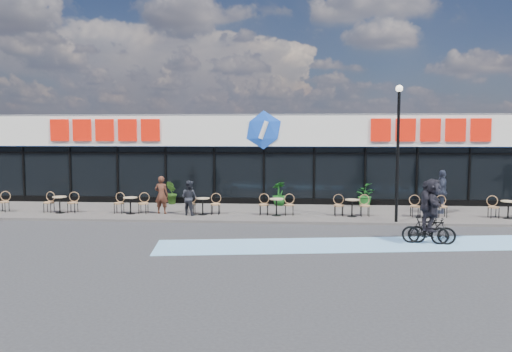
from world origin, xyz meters
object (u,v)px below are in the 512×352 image
(pedestrian_a, at_px, (442,192))
(patron_right, at_px, (189,198))
(lamp_post, at_px, (398,142))
(potted_plant_left, at_px, (172,193))
(cyclist_a, at_px, (426,217))
(potted_plant_right, at_px, (364,195))
(potted_plant_mid, at_px, (279,194))
(patron_left, at_px, (161,195))
(cyclist_b, at_px, (432,212))

(pedestrian_a, bearing_deg, patron_right, -68.20)
(lamp_post, bearing_deg, potted_plant_left, 157.49)
(lamp_post, relative_size, cyclist_a, 2.60)
(potted_plant_right, bearing_deg, potted_plant_mid, -178.50)
(potted_plant_right, height_order, patron_right, patron_right)
(lamp_post, height_order, potted_plant_left, lamp_post)
(patron_left, height_order, patron_right, patron_left)
(patron_left, height_order, cyclist_b, cyclist_b)
(lamp_post, relative_size, potted_plant_right, 4.93)
(potted_plant_left, distance_m, cyclist_b, 13.16)
(potted_plant_mid, distance_m, cyclist_b, 9.39)
(potted_plant_left, relative_size, cyclist_a, 0.55)
(potted_plant_mid, bearing_deg, cyclist_b, -55.99)
(potted_plant_left, distance_m, cyclist_a, 12.99)
(patron_left, distance_m, patron_right, 1.35)
(lamp_post, xyz_separation_m, potted_plant_mid, (-4.82, 4.20, -2.62))
(patron_right, distance_m, cyclist_a, 9.94)
(lamp_post, height_order, cyclist_a, lamp_post)
(cyclist_a, height_order, cyclist_b, cyclist_b)
(potted_plant_mid, bearing_deg, patron_right, -139.68)
(potted_plant_mid, distance_m, pedestrian_a, 7.51)
(potted_plant_left, height_order, potted_plant_mid, potted_plant_mid)
(cyclist_a, bearing_deg, potted_plant_left, 143.14)
(lamp_post, height_order, pedestrian_a, lamp_post)
(potted_plant_right, bearing_deg, cyclist_a, -83.42)
(lamp_post, relative_size, patron_right, 3.60)
(potted_plant_left, bearing_deg, patron_left, -85.13)
(potted_plant_right, bearing_deg, lamp_post, -80.89)
(cyclist_a, bearing_deg, patron_left, 154.27)
(potted_plant_mid, distance_m, patron_left, 5.87)
(patron_right, xyz_separation_m, pedestrian_a, (11.05, 1.33, 0.21))
(potted_plant_left, xyz_separation_m, patron_right, (1.55, -3.24, 0.18))
(potted_plant_right, xyz_separation_m, pedestrian_a, (3.13, -2.01, 0.42))
(cyclist_a, bearing_deg, lamp_post, 93.50)
(patron_left, bearing_deg, cyclist_a, 159.15)
(patron_left, xyz_separation_m, pedestrian_a, (12.36, 0.99, 0.13))
(potted_plant_mid, height_order, potted_plant_right, potted_plant_mid)
(potted_plant_mid, bearing_deg, lamp_post, -41.10)
(lamp_post, xyz_separation_m, pedestrian_a, (2.43, 2.31, -2.24))
(patron_right, relative_size, cyclist_b, 0.70)
(potted_plant_right, height_order, cyclist_a, cyclist_a)
(lamp_post, xyz_separation_m, cyclist_a, (0.22, -3.57, -2.43))
(lamp_post, bearing_deg, pedestrian_a, 43.45)
(potted_plant_left, bearing_deg, pedestrian_a, -8.62)
(potted_plant_left, relative_size, cyclist_b, 0.53)
(potted_plant_mid, relative_size, patron_left, 0.70)
(potted_plant_left, xyz_separation_m, potted_plant_right, (9.48, 0.09, -0.03))
(lamp_post, relative_size, potted_plant_mid, 4.65)
(potted_plant_mid, relative_size, cyclist_a, 0.56)
(cyclist_a, relative_size, cyclist_b, 0.96)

